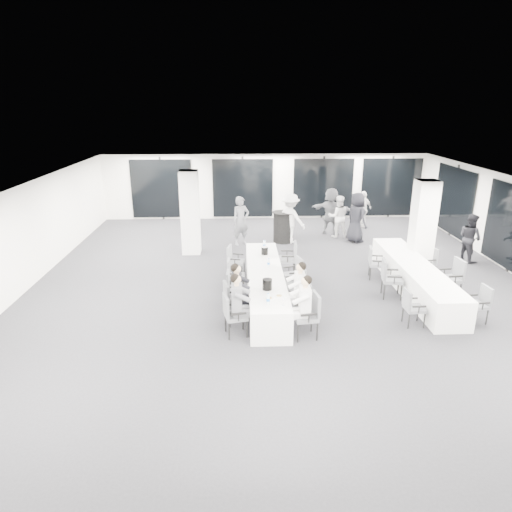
{
  "coord_description": "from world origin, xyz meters",
  "views": [
    {
      "loc": [
        -1.16,
        -11.72,
        4.89
      ],
      "look_at": [
        -0.73,
        -0.2,
        0.99
      ],
      "focal_mm": 32.0,
      "sensor_mm": 36.0,
      "label": 1
    }
  ],
  "objects": [
    {
      "name": "standing_guest_f",
      "position": [
        2.38,
        5.36,
        1.02
      ],
      "size": [
        1.99,
        1.55,
        2.05
      ],
      "primitive_type": "imported",
      "rotation": [
        0.0,
        0.0,
        2.63
      ],
      "color": "#5B5D63",
      "rests_on": "floor"
    },
    {
      "name": "chair_main_right_far",
      "position": [
        0.33,
        0.99,
        0.57
      ],
      "size": [
        0.54,
        0.59,
        1.01
      ],
      "rotation": [
        0.0,
        0.0,
        1.51
      ],
      "color": "#4F5257",
      "rests_on": "floor"
    },
    {
      "name": "seated_guest_b",
      "position": [
        -1.18,
        -2.04,
        0.81
      ],
      "size": [
        0.5,
        0.38,
        1.44
      ],
      "rotation": [
        0.0,
        0.0,
        -1.57
      ],
      "color": "black",
      "rests_on": "floor"
    },
    {
      "name": "seated_guest_d",
      "position": [
        0.16,
        -1.99,
        0.81
      ],
      "size": [
        0.5,
        0.38,
        1.44
      ],
      "rotation": [
        0.0,
        0.0,
        1.57
      ],
      "color": "silver",
      "rests_on": "floor"
    },
    {
      "name": "chair_main_right_second",
      "position": [
        0.32,
        -1.99,
        0.52
      ],
      "size": [
        0.48,
        0.53,
        0.91
      ],
      "rotation": [
        0.0,
        0.0,
        1.53
      ],
      "color": "#4F5257",
      "rests_on": "floor"
    },
    {
      "name": "ice_bucket_far",
      "position": [
        -0.45,
        0.66,
        0.86
      ],
      "size": [
        0.2,
        0.2,
        0.22
      ],
      "primitive_type": "cylinder",
      "color": "black",
      "rests_on": "banquet_table_main"
    },
    {
      "name": "chair_main_right_near",
      "position": [
        0.33,
        -2.82,
        0.57
      ],
      "size": [
        0.57,
        0.62,
        1.01
      ],
      "rotation": [
        0.0,
        0.0,
        1.71
      ],
      "color": "#4F5257",
      "rests_on": "floor"
    },
    {
      "name": "ice_bucket_near",
      "position": [
        -0.53,
        -1.92,
        0.88
      ],
      "size": [
        0.23,
        0.23,
        0.26
      ],
      "primitive_type": "cylinder",
      "color": "black",
      "rests_on": "banquet_table_main"
    },
    {
      "name": "standing_guest_a",
      "position": [
        -1.11,
        4.1,
        0.99
      ],
      "size": [
        0.91,
        0.84,
        1.98
      ],
      "primitive_type": "imported",
      "rotation": [
        0.0,
        0.0,
        0.46
      ],
      "color": "#5B5D63",
      "rests_on": "floor"
    },
    {
      "name": "chair_side_left_mid",
      "position": [
        2.73,
        -0.75,
        0.58
      ],
      "size": [
        0.59,
        0.63,
        1.02
      ],
      "rotation": [
        0.0,
        0.0,
        -1.72
      ],
      "color": "#4F5257",
      "rests_on": "floor"
    },
    {
      "name": "chair_side_right_near",
      "position": [
        4.4,
        -2.25,
        0.5
      ],
      "size": [
        0.48,
        0.53,
        0.88
      ],
      "rotation": [
        0.0,
        0.0,
        1.66
      ],
      "color": "#4F5257",
      "rests_on": "floor"
    },
    {
      "name": "chair_main_right_mid",
      "position": [
        0.32,
        -0.89,
        0.51
      ],
      "size": [
        0.54,
        0.56,
        0.89
      ],
      "rotation": [
        0.0,
        0.0,
        1.8
      ],
      "color": "#4F5257",
      "rests_on": "floor"
    },
    {
      "name": "chair_side_left_near",
      "position": [
        2.74,
        -2.37,
        0.49
      ],
      "size": [
        0.46,
        0.5,
        0.87
      ],
      "rotation": [
        0.0,
        0.0,
        -1.53
      ],
      "color": "#4F5257",
      "rests_on": "floor"
    },
    {
      "name": "standing_guest_e",
      "position": [
        3.09,
        4.27,
        1.04
      ],
      "size": [
        0.99,
        1.17,
        2.07
      ],
      "primitive_type": "imported",
      "rotation": [
        0.0,
        0.0,
        2.03
      ],
      "color": "black",
      "rests_on": "floor"
    },
    {
      "name": "column_left",
      "position": [
        -2.8,
        3.2,
        1.4
      ],
      "size": [
        0.6,
        0.6,
        2.8
      ],
      "primitive_type": "cube",
      "color": "white",
      "rests_on": "floor"
    },
    {
      "name": "standing_guest_d",
      "position": [
        3.87,
        6.26,
        0.85
      ],
      "size": [
        1.15,
        1.01,
        1.7
      ],
      "primitive_type": "imported",
      "rotation": [
        0.0,
        0.0,
        3.7
      ],
      "color": "silver",
      "rests_on": "floor"
    },
    {
      "name": "banquet_table_side",
      "position": [
        3.57,
        -0.36,
        0.38
      ],
      "size": [
        0.9,
        5.0,
        0.75
      ],
      "primitive_type": "cube",
      "color": "white",
      "rests_on": "floor"
    },
    {
      "name": "chair_main_left_mid",
      "position": [
        -1.34,
        -1.13,
        0.51
      ],
      "size": [
        0.47,
        0.53,
        0.9
      ],
      "rotation": [
        0.0,
        0.0,
        -1.61
      ],
      "color": "#4F5257",
      "rests_on": "floor"
    },
    {
      "name": "standing_guest_h",
      "position": [
        6.2,
        2.0,
        0.89
      ],
      "size": [
        0.78,
        0.98,
        1.77
      ],
      "primitive_type": "imported",
      "rotation": [
        0.0,
        0.0,
        1.92
      ],
      "color": "black",
      "rests_on": "floor"
    },
    {
      "name": "banquet_table_main",
      "position": [
        -0.51,
        -0.74,
        0.38
      ],
      "size": [
        0.9,
        5.0,
        0.75
      ],
      "primitive_type": "cube",
      "color": "white",
      "rests_on": "floor"
    },
    {
      "name": "room",
      "position": [
        0.89,
        1.11,
        1.39
      ],
      "size": [
        14.04,
        16.04,
        2.84
      ],
      "color": "#232328",
      "rests_on": "ground"
    },
    {
      "name": "chair_main_left_second",
      "position": [
        -1.34,
        -2.06,
        0.56
      ],
      "size": [
        0.59,
        0.62,
        0.98
      ],
      "rotation": [
        0.0,
        0.0,
        -1.35
      ],
      "color": "#4F5257",
      "rests_on": "floor"
    },
    {
      "name": "column_right",
      "position": [
        4.2,
        1.0,
        1.4
      ],
      "size": [
        0.6,
        0.6,
        2.8
      ],
      "primitive_type": "cube",
      "color": "white",
      "rests_on": "floor"
    },
    {
      "name": "cocktail_table",
      "position": [
        0.43,
        4.36,
        0.57
      ],
      "size": [
        0.81,
        0.81,
        1.12
      ],
      "color": "black",
      "rests_on": "floor"
    },
    {
      "name": "chair_main_left_near",
      "position": [
        -1.34,
        -2.7,
        0.54
      ],
      "size": [
        0.57,
        0.6,
        0.95
      ],
      "rotation": [
        0.0,
        0.0,
        -1.35
      ],
      "color": "#4F5257",
      "rests_on": "floor"
    },
    {
      "name": "chair_side_right_mid",
      "position": [
        4.41,
        -0.79,
        0.59
      ],
      "size": [
        0.57,
        0.62,
        1.03
      ],
      "rotation": [
        0.0,
        0.0,
        1.68
      ],
      "color": "#4F5257",
      "rests_on": "floor"
    },
    {
      "name": "chair_main_right_fourth",
      "position": [
        0.32,
        -0.23,
        0.53
      ],
      "size": [
        0.56,
        0.59,
        0.93
      ],
      "rotation": [
        0.0,
        0.0,
        1.81
      ],
      "color": "#4F5257",
      "rests_on": "floor"
    },
    {
      "name": "seated_guest_c",
      "position": [
        0.16,
        -2.84,
        0.81
      ],
      "size": [
        0.5,
        0.38,
        1.44
      ],
      "rotation": [
        0.0,
        0.0,
        1.57
      ],
      "color": "silver",
      "rests_on": "floor"
    },
    {
      "name": "plate_b",
      "position": [
        -0.29,
        -2.32,
        0.76
      ],
      "size": [
        0.21,
        0.21,
        0.03
      ],
      "color": "white",
      "rests_on": "banquet_table_main"
    },
    {
      "name": "water_bottle_b",
      "position": [
        -0.4,
        -0.35,
        0.85
      ],
      "size": [
        0.07,
        0.07,
        0.21
      ],
      "primitive_type": "cylinder",
      "color": "silver",
      "rests_on": "banquet_table_main"
    },
    {
      "name": "chair_main_left_far",
      "position": [
        -1.34,
        0.94,
        0.53
      ],
      "size": [
        0.55,
        0.58,
        0.92
      ],
      "rotation": [
        0.0,
        0.0,
        -1.77
      ],
      "color": "#4F5257",
      "rests_on": "floor"
    },
    {
      "name": "water_bottle_c",
      "position": [
        -0.43,
        1.22,
        0.87
      ],
      "size": [
        0.08,
        0.08,
        0.24
      ],
      "primitive_type": "cylinder",
      "color": "silver",
      "rests_on": "banquet_table_main"
    },
    {
      "name": "standing_guest_g",
      "position": [
        -3.09,
        5.77,
        0.86
      ],
      "size": [
        0.8,
        0.79,
        1.72
      ],
      "primitive_type": "imported",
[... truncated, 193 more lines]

